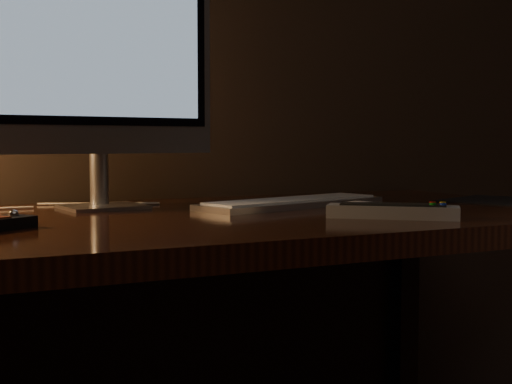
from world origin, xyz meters
name	(u,v)px	position (x,y,z in m)	size (l,w,h in m)	color
desk	(174,278)	(0.00, 1.93, 0.62)	(1.60, 0.75, 0.75)	black
monitor	(101,60)	(-0.11, 2.05, 1.04)	(0.47, 0.15, 0.50)	silver
keyboard	(293,202)	(0.26, 1.92, 0.76)	(0.44, 0.12, 0.02)	silver
mousepad	(493,200)	(0.74, 1.85, 0.75)	(0.23, 0.18, 0.00)	black
mouse	(359,211)	(0.27, 1.70, 0.76)	(0.10, 0.05, 0.02)	white
tv_remote	(393,211)	(0.30, 1.64, 0.76)	(0.21, 0.19, 0.03)	#96989B
cable	(33,207)	(-0.23, 2.12, 0.75)	(0.00, 0.00, 0.53)	white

